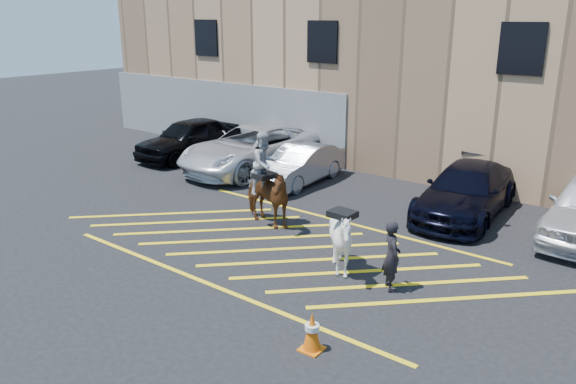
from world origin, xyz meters
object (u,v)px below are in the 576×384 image
Objects in this scene: car_white_pickup at (253,148)px; saddled_white at (342,240)px; car_black_suv at (189,138)px; handler at (392,256)px; car_blue_suv at (467,191)px; traffic_cone at (312,331)px; mounted_bay at (265,188)px; car_silver_sedan at (300,165)px.

car_white_pickup is 3.78× the size of saddled_white.
car_black_suv is 13.02m from handler.
car_blue_suv is 8.34m from traffic_cone.
saddled_white reaches higher than car_blue_suv.
mounted_bay reaches higher than saddled_white.
handler is at bearing -0.61° from saddled_white.
handler is 0.59× the size of mounted_bay.
car_white_pickup is 9.11m from saddled_white.
car_blue_suv is 3.15× the size of saddled_white.
mounted_bay is at bearing -28.29° from car_black_suv.
car_silver_sedan is at bearing 3.97° from handler.
car_white_pickup is at bearing 136.20° from traffic_cone.
mounted_bay reaches higher than handler.
car_white_pickup is at bearing 143.77° from saddled_white.
car_silver_sedan is 4.19m from mounted_bay.
car_silver_sedan is at bearing -2.97° from car_white_pickup.
car_blue_suv is at bearing 1.05° from car_black_suv.
traffic_cone is at bearing -39.65° from car_white_pickup.
car_black_suv is at bearing 174.60° from car_silver_sedan.
saddled_white is (3.29, -1.27, -0.26)m from mounted_bay.
saddled_white is at bearing -26.13° from car_black_suv.
car_black_suv reaches higher than handler.
car_black_suv is at bearing 153.79° from saddled_white.
car_silver_sedan is 7.10m from saddled_white.
traffic_cone is (0.02, -2.86, -0.40)m from handler.
car_blue_suv is 3.26× the size of handler.
car_silver_sedan is 0.80× the size of car_blue_suv.
saddled_white reaches higher than traffic_cone.
car_blue_suv reaches higher than car_silver_sedan.
car_silver_sedan is at bearing -1.60° from car_black_suv.
car_silver_sedan is 2.51× the size of saddled_white.
car_silver_sedan is at bearing 178.80° from car_blue_suv.
traffic_cone is at bearing -42.29° from mounted_bay.
mounted_bay reaches higher than car_silver_sedan.
saddled_white is (7.35, -5.38, -0.03)m from car_white_pickup.
car_blue_suv is at bearing 4.59° from car_white_pickup.
car_white_pickup reaches higher than car_blue_suv.
car_blue_suv is (8.08, 0.06, -0.11)m from car_white_pickup.
saddled_white is at bearing -49.43° from car_silver_sedan.
handler is 4.71m from mounted_bay.
mounted_bay is (1.67, -3.82, 0.40)m from car_silver_sedan.
car_silver_sedan is (5.71, -0.17, -0.14)m from car_black_suv.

